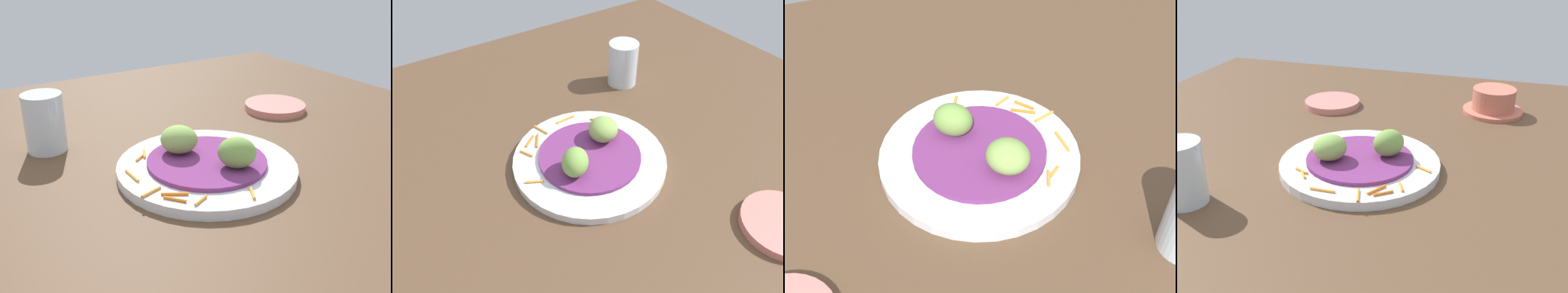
{
  "view_description": "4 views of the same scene",
  "coord_description": "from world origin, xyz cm",
  "views": [
    {
      "loc": [
        53.83,
        -35.99,
        32.67
      ],
      "look_at": [
        2.8,
        -3.71,
        5.84
      ],
      "focal_mm": 42.36,
      "sensor_mm": 36.0,
      "label": 1
    },
    {
      "loc": [
        30.16,
        34.82,
        47.27
      ],
      "look_at": [
        4.91,
        -2.31,
        6.47
      ],
      "focal_mm": 34.24,
      "sensor_mm": 36.0,
      "label": 2
    },
    {
      "loc": [
        -40.96,
        13.78,
        51.6
      ],
      "look_at": [
        3.02,
        -2.33,
        5.88
      ],
      "focal_mm": 48.41,
      "sensor_mm": 36.0,
      "label": 3
    },
    {
      "loc": [
        27.23,
        -68.36,
        38.15
      ],
      "look_at": [
        5.98,
        -1.24,
        5.63
      ],
      "focal_mm": 44.08,
      "sensor_mm": 36.0,
      "label": 4
    }
  ],
  "objects": [
    {
      "name": "guac_scoop_left",
      "position": [
        8.5,
        -0.57,
        6.33
      ],
      "size": [
        6.66,
        6.82,
        4.38
      ],
      "primitive_type": "ellipsoid",
      "rotation": [
        0.0,
        0.0,
        0.89
      ],
      "color": "#759E47",
      "rests_on": "cabbage_bed"
    },
    {
      "name": "carrot_garnish",
      "position": [
        6.98,
        -10.42,
        3.68
      ],
      "size": [
        20.45,
        13.22,
        0.4
      ],
      "color": "orange",
      "rests_on": "main_plate"
    },
    {
      "name": "side_plate_small",
      "position": [
        -11.29,
        23.96,
        2.68
      ],
      "size": [
        11.94,
        11.94,
        1.36
      ],
      "primitive_type": "cylinder",
      "color": "tan",
      "rests_on": "table_surface"
    },
    {
      "name": "table_surface",
      "position": [
        0.0,
        0.0,
        1.0
      ],
      "size": [
        110.0,
        110.0,
        2.0
      ],
      "primitive_type": "cube",
      "color": "brown",
      "rests_on": "ground"
    },
    {
      "name": "main_plate",
      "position": [
        4.27,
        -2.68,
        2.74
      ],
      "size": [
        25.99,
        25.99,
        1.48
      ],
      "primitive_type": "cylinder",
      "color": "silver",
      "rests_on": "table_surface"
    },
    {
      "name": "guac_scoop_center",
      "position": [
        0.05,
        -4.79,
        6.2
      ],
      "size": [
        7.47,
        7.5,
        4.1
      ],
      "primitive_type": "ellipsoid",
      "rotation": [
        0.0,
        0.0,
        0.85
      ],
      "color": "#84A851",
      "rests_on": "cabbage_bed"
    },
    {
      "name": "water_glass",
      "position": [
        -16.12,
        -19.84,
        6.69
      ],
      "size": [
        6.27,
        6.27,
        9.39
      ],
      "primitive_type": "cylinder",
      "color": "silver",
      "rests_on": "table_surface"
    },
    {
      "name": "cabbage_bed",
      "position": [
        4.27,
        -2.68,
        3.81
      ],
      "size": [
        17.32,
        17.32,
        0.66
      ],
      "primitive_type": "cylinder",
      "color": "#702D6B",
      "rests_on": "main_plate"
    }
  ]
}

